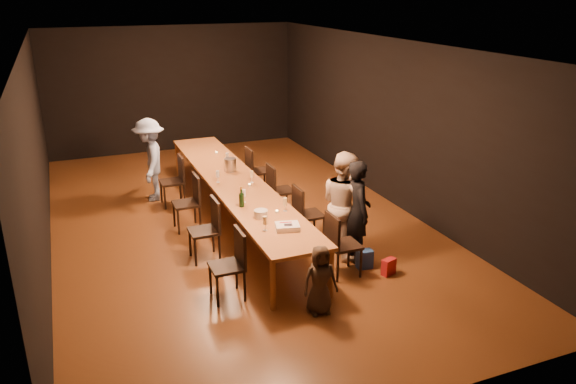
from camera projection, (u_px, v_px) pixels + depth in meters
name	position (u px, v px, depth m)	size (l,w,h in m)	color
ground	(236.00, 221.00, 9.77)	(10.00, 10.00, 0.00)	#442411
room_shell	(232.00, 103.00, 9.06)	(6.04, 10.04, 3.02)	black
table	(235.00, 183.00, 9.53)	(0.90, 6.00, 0.75)	#96572B
chair_right_0	(344.00, 244.00, 7.83)	(0.42, 0.42, 0.93)	black
chair_right_1	(309.00, 214.00, 8.87)	(0.42, 0.42, 0.93)	black
chair_right_2	(281.00, 190.00, 9.91)	(0.42, 0.42, 0.93)	black
chair_right_3	(259.00, 170.00, 10.96)	(0.42, 0.42, 0.93)	black
chair_left_0	(227.00, 266.00, 7.23)	(0.42, 0.42, 0.93)	black
chair_left_1	(204.00, 230.00, 8.27)	(0.42, 0.42, 0.93)	black
chair_left_2	(186.00, 203.00, 9.31)	(0.42, 0.42, 0.93)	black
chair_left_3	(172.00, 181.00, 10.36)	(0.42, 0.42, 0.93)	black
woman_birthday	(358.00, 211.00, 8.17)	(0.56, 0.37, 1.54)	black
woman_tan	(344.00, 204.00, 8.34)	(0.78, 0.61, 1.61)	beige
man_blue	(150.00, 160.00, 10.52)	(1.02, 0.58, 1.57)	#94B1E5
child	(320.00, 280.00, 6.91)	(0.44, 0.29, 0.90)	#3D2F22
gift_bag_red	(389.00, 267.00, 7.93)	(0.20, 0.11, 0.24)	red
gift_bag_blue	(365.00, 259.00, 8.11)	(0.22, 0.15, 0.28)	#23499A
birthday_cake	(287.00, 227.00, 7.60)	(0.37, 0.33, 0.08)	white
plate_stack	(261.00, 214.00, 7.98)	(0.20, 0.20, 0.11)	silver
champagne_bottle	(241.00, 197.00, 8.33)	(0.07, 0.07, 0.32)	black
ice_bucket	(230.00, 165.00, 9.96)	(0.22, 0.22, 0.24)	#B0AFB4
wineglass_0	(265.00, 224.00, 7.53)	(0.06, 0.06, 0.21)	beige
wineglass_1	(285.00, 204.00, 8.19)	(0.06, 0.06, 0.21)	beige
wineglass_2	(244.00, 196.00, 8.52)	(0.06, 0.06, 0.21)	silver
wineglass_3	(252.00, 177.00, 9.38)	(0.06, 0.06, 0.21)	beige
wineglass_4	(218.00, 177.00, 9.39)	(0.06, 0.06, 0.21)	silver
wineglass_5	(227.00, 158.00, 10.38)	(0.06, 0.06, 0.21)	silver
tealight_near	(277.00, 212.00, 8.16)	(0.05, 0.05, 0.03)	#B2B7B2
tealight_mid	(249.00, 185.00, 9.26)	(0.05, 0.05, 0.03)	#B2B7B2
tealight_far	(216.00, 153.00, 11.04)	(0.05, 0.05, 0.03)	#B2B7B2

